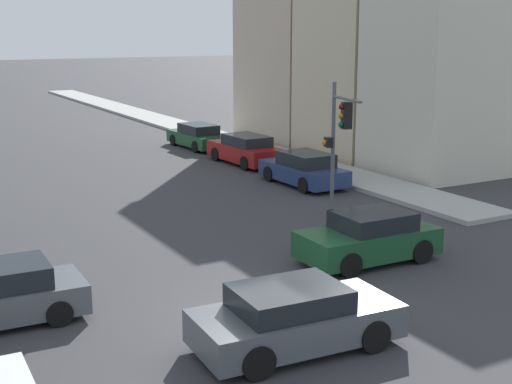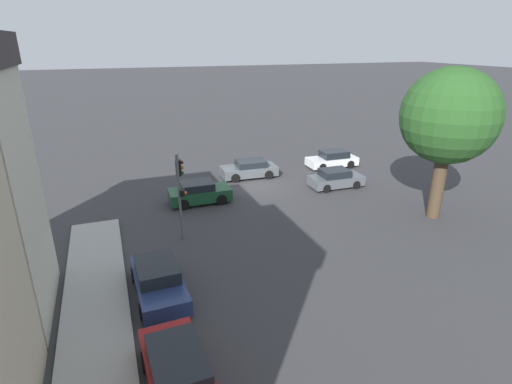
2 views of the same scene
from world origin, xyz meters
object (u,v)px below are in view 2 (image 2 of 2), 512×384
Objects in this scene: crossing_car_1 at (199,193)px; parked_car_0 at (158,280)px; street_tree at (449,117)px; traffic_signal at (180,181)px; parked_car_1 at (180,377)px; crossing_car_3 at (249,169)px; crossing_car_2 at (332,159)px; crossing_car_0 at (336,179)px.

crossing_car_1 is 0.92× the size of parked_car_0.
parked_car_0 is at bearing 7.54° from street_tree.
parked_car_1 is (2.19, 10.87, -2.44)m from traffic_signal.
crossing_car_3 is 21.07m from parked_car_1.
crossing_car_2 is 21.38m from parked_car_0.
crossing_car_3 is (5.20, -4.42, 0.02)m from crossing_car_0.
crossing_car_2 is (-12.56, -3.92, -0.03)m from crossing_car_1.
crossing_car_2 is (-2.41, -4.51, 0.03)m from crossing_car_0.
parked_car_1 is at bearing 24.54° from street_tree.
crossing_car_2 reaches higher than crossing_car_3.
crossing_car_0 is 0.83× the size of parked_car_1.
traffic_signal is 11.35m from parked_car_1.
traffic_signal is at bearing -113.50° from crossing_car_1.
crossing_car_2 is 25.37m from parked_car_1.
street_tree is at bearing -28.80° from crossing_car_1.
parked_car_1 reaches higher than crossing_car_1.
parked_car_0 reaches higher than crossing_car_3.
street_tree is at bearing -65.57° from crossing_car_0.
street_tree is 15.54m from traffic_signal.
crossing_car_1 is at bearing 178.34° from crossing_car_0.
crossing_car_0 is 5.11m from crossing_car_2.
street_tree is at bearing 93.85° from crossing_car_2.
crossing_car_3 reaches higher than crossing_car_0.
street_tree reaches higher than parked_car_1.
parked_car_1 is at bearing -2.97° from parked_car_0.
parked_car_0 is at bearing -111.86° from crossing_car_1.
crossing_car_1 reaches higher than crossing_car_3.
traffic_signal reaches higher than crossing_car_2.
street_tree is 2.20× the size of crossing_car_1.
traffic_signal reaches higher than crossing_car_3.
parked_car_0 is 5.57m from parked_car_1.
crossing_car_3 is at bearing 61.91° from traffic_signal.
street_tree is 2.01× the size of parked_car_0.
street_tree is 15.90m from crossing_car_1.
crossing_car_3 is at bearing 141.27° from crossing_car_0.
traffic_signal is at bearing -11.53° from street_tree.
crossing_car_1 is at bearing -29.52° from street_tree.
parked_car_0 is (8.94, 13.45, 0.01)m from crossing_car_3.
crossing_car_1 is at bearing 77.87° from traffic_signal.
crossing_car_0 is at bearing 142.55° from crossing_car_3.
traffic_signal is at bearing 31.24° from crossing_car_2.
street_tree reaches higher than crossing_car_1.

